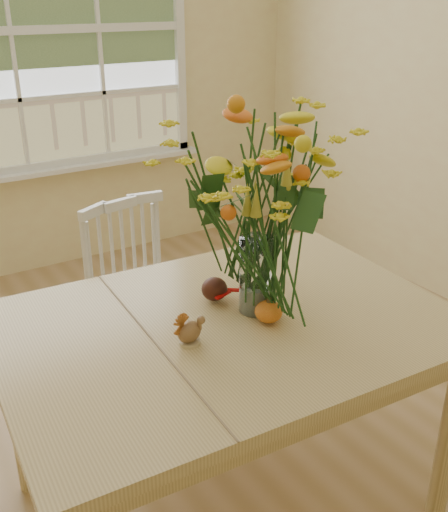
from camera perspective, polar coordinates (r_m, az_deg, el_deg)
floor at (r=2.58m, az=-1.51°, el=-19.14°), size 4.00×4.50×0.01m
wall_back at (r=4.02m, az=-19.44°, el=16.75°), size 4.00×0.02×2.70m
window at (r=3.96m, az=-19.66°, el=19.30°), size 2.42×0.12×1.74m
dining_table at (r=2.01m, az=0.31°, el=-8.37°), size 1.52×1.13×0.78m
windsor_chair at (r=2.74m, az=-8.24°, el=-3.45°), size 0.49×0.47×0.91m
flower_vase at (r=1.87m, az=3.29°, el=5.33°), size 0.54×0.54×0.64m
pumpkin at (r=1.93m, az=4.27°, el=-5.40°), size 0.09×0.09×0.07m
turkey_figurine at (r=1.82m, az=-3.33°, el=-7.23°), size 0.09×0.08×0.10m
dark_gourd at (r=2.06m, az=-0.91°, el=-3.27°), size 0.13×0.09×0.08m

